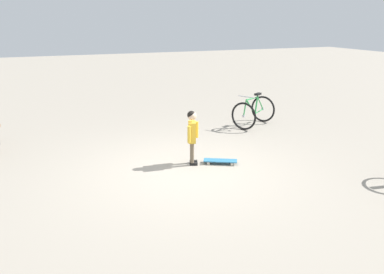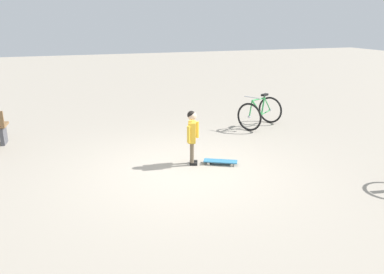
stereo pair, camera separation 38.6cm
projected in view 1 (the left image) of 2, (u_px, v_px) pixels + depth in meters
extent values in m
plane|color=#9E9384|center=(184.00, 172.00, 7.05)|extent=(50.00, 50.00, 0.00)
cylinder|color=brown|center=(192.00, 151.00, 7.41)|extent=(0.08, 0.08, 0.42)
cube|color=black|center=(193.00, 162.00, 7.47)|extent=(0.13, 0.17, 0.05)
cylinder|color=brown|center=(192.00, 153.00, 7.30)|extent=(0.08, 0.08, 0.42)
cube|color=black|center=(194.00, 164.00, 7.37)|extent=(0.13, 0.17, 0.05)
cube|color=gold|center=(192.00, 132.00, 7.23)|extent=(0.27, 0.21, 0.40)
cylinder|color=gold|center=(197.00, 130.00, 7.39)|extent=(0.06, 0.06, 0.32)
cylinder|color=gold|center=(189.00, 134.00, 7.08)|extent=(0.06, 0.06, 0.32)
sphere|color=beige|center=(192.00, 116.00, 7.14)|extent=(0.17, 0.17, 0.17)
sphere|color=black|center=(191.00, 115.00, 7.14)|extent=(0.16, 0.16, 0.16)
cube|color=teal|center=(220.00, 161.00, 7.42)|extent=(0.47, 0.66, 0.02)
cube|color=#B7B7BC|center=(232.00, 162.00, 7.41)|extent=(0.11, 0.08, 0.02)
cube|color=#B7B7BC|center=(209.00, 161.00, 7.45)|extent=(0.11, 0.08, 0.02)
cylinder|color=beige|center=(232.00, 161.00, 7.48)|extent=(0.05, 0.06, 0.06)
cylinder|color=beige|center=(232.00, 164.00, 7.34)|extent=(0.05, 0.06, 0.06)
cylinder|color=beige|center=(209.00, 161.00, 7.53)|extent=(0.05, 0.06, 0.06)
cylinder|color=beige|center=(208.00, 163.00, 7.39)|extent=(0.05, 0.06, 0.06)
torus|color=black|center=(244.00, 116.00, 9.60)|extent=(0.64, 0.40, 0.71)
torus|color=black|center=(263.00, 109.00, 10.37)|extent=(0.64, 0.40, 0.71)
cylinder|color=#B7B7BC|center=(244.00, 116.00, 9.60)|extent=(0.08, 0.08, 0.06)
cylinder|color=#B7B7BC|center=(263.00, 109.00, 10.37)|extent=(0.08, 0.08, 0.06)
cylinder|color=green|center=(251.00, 107.00, 9.81)|extent=(0.29, 0.47, 0.48)
cylinder|color=green|center=(252.00, 98.00, 9.79)|extent=(0.33, 0.53, 0.06)
cylinder|color=green|center=(256.00, 105.00, 10.03)|extent=(0.10, 0.14, 0.48)
cylinder|color=green|center=(259.00, 111.00, 10.22)|extent=(0.24, 0.39, 0.08)
cylinder|color=green|center=(260.00, 103.00, 10.19)|extent=(0.20, 0.32, 0.40)
cylinder|color=green|center=(245.00, 108.00, 9.58)|extent=(0.09, 0.13, 0.41)
cube|color=black|center=(258.00, 94.00, 9.99)|extent=(0.20, 0.24, 0.05)
cylinder|color=#B7B7BC|center=(246.00, 97.00, 9.54)|extent=(0.41, 0.25, 0.02)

